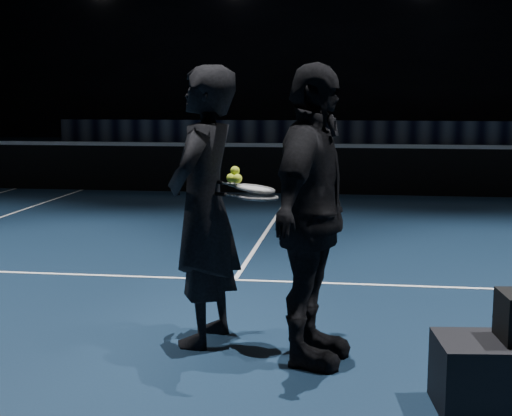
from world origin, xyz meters
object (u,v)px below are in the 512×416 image
at_px(player_b, 311,216).
at_px(tennis_balls, 234,176).
at_px(player_a, 204,207).
at_px(racket_upper, 255,189).
at_px(racket_lower, 259,197).

bearing_deg(player_b, tennis_balls, 81.10).
relative_size(player_b, tennis_balls, 16.77).
relative_size(player_a, racket_upper, 2.96).
bearing_deg(tennis_balls, player_b, -21.60).
distance_m(player_a, tennis_balls, 0.35).
relative_size(player_a, racket_lower, 2.96).
xyz_separation_m(racket_upper, tennis_balls, (-0.15, 0.02, 0.08)).
distance_m(player_b, racket_upper, 0.48).
height_order(racket_upper, tennis_balls, tennis_balls).
relative_size(racket_upper, tennis_balls, 5.67).
xyz_separation_m(racket_lower, tennis_balls, (-0.18, 0.07, 0.14)).
bearing_deg(tennis_balls, racket_upper, -7.55).
bearing_deg(racket_lower, player_a, -180.00).
relative_size(player_a, tennis_balls, 16.77).
bearing_deg(racket_lower, tennis_balls, 178.53).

